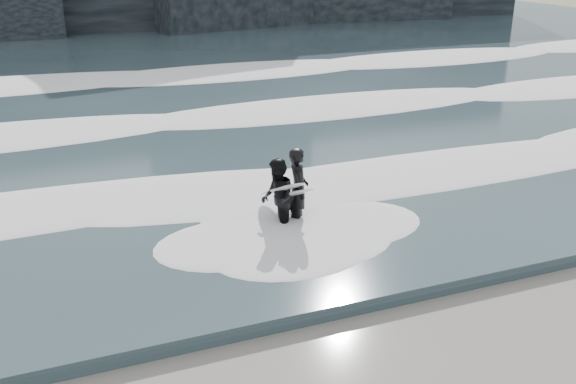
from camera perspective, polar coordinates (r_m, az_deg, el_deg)
name	(u,v)px	position (r m, az deg, el deg)	size (l,w,h in m)	color
sea	(140,66)	(35.81, -13.04, 10.88)	(90.00, 52.00, 0.30)	#2E4149
foam_near	(265,185)	(16.85, -2.09, 0.66)	(60.00, 3.20, 0.20)	white
foam_mid	(199,120)	(23.26, -7.90, 6.40)	(60.00, 4.00, 0.24)	white
foam_far	(153,74)	(31.87, -11.91, 10.26)	(60.00, 4.80, 0.30)	white
surfer_left	(295,189)	(14.88, 0.63, 0.27)	(1.09, 2.14, 1.98)	black
surfer_right	(279,198)	(14.54, -0.82, -0.54)	(1.13, 1.80, 1.85)	black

